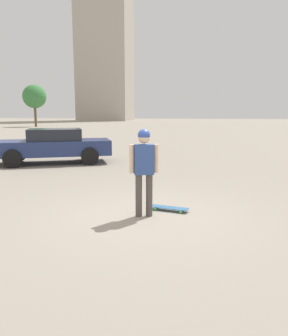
{
  "coord_description": "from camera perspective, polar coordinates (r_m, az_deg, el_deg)",
  "views": [
    {
      "loc": [
        -6.37,
        -1.05,
        2.1
      ],
      "look_at": [
        0.0,
        0.0,
        1.0
      ],
      "focal_mm": 35.0,
      "sensor_mm": 36.0,
      "label": 1
    }
  ],
  "objects": [
    {
      "name": "building_block_distant",
      "position": [
        92.12,
        -6.83,
        22.15
      ],
      "size": [
        11.77,
        13.0,
        44.37
      ],
      "color": "#B2A899",
      "rests_on": "ground_plane"
    },
    {
      "name": "ground_plane",
      "position": [
        6.78,
        0.0,
        -8.37
      ],
      "size": [
        220.0,
        220.0,
        0.0
      ],
      "primitive_type": "plane",
      "color": "gray"
    },
    {
      "name": "car_parked_near",
      "position": [
        14.18,
        -15.56,
        3.88
      ],
      "size": [
        3.48,
        5.05,
        1.44
      ],
      "rotation": [
        0.0,
        0.0,
        1.97
      ],
      "color": "navy",
      "rests_on": "ground_plane"
    },
    {
      "name": "person",
      "position": [
        6.53,
        0.0,
        0.78
      ],
      "size": [
        0.29,
        0.57,
        1.78
      ],
      "rotation": [
        0.0,
        0.0,
        -1.31
      ],
      "color": "#4C4742",
      "rests_on": "ground_plane"
    },
    {
      "name": "tree_distant",
      "position": [
        52.33,
        -18.54,
        11.7
      ],
      "size": [
        3.45,
        3.45,
        6.19
      ],
      "color": "brown",
      "rests_on": "ground_plane"
    },
    {
      "name": "skateboard",
      "position": [
        7.15,
        4.41,
        -6.94
      ],
      "size": [
        0.4,
        0.86,
        0.08
      ],
      "rotation": [
        0.0,
        0.0,
        1.36
      ],
      "color": "#336693",
      "rests_on": "ground_plane"
    }
  ]
}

